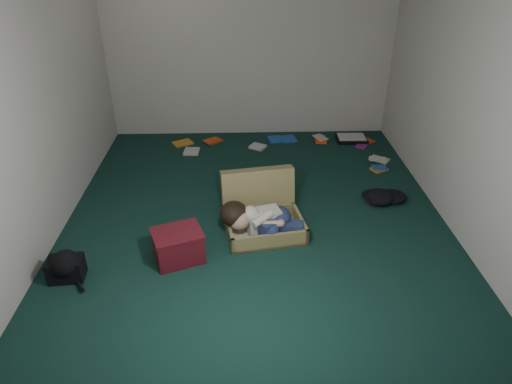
{
  "coord_description": "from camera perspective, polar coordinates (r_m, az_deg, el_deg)",
  "views": [
    {
      "loc": [
        -0.14,
        -4.18,
        2.7
      ],
      "look_at": [
        0.0,
        -0.15,
        0.35
      ],
      "focal_mm": 32.0,
      "sensor_mm": 36.0,
      "label": 1
    }
  ],
  "objects": [
    {
      "name": "wall_left",
      "position": [
        4.79,
        -25.2,
        10.37
      ],
      "size": [
        0.0,
        4.5,
        4.5
      ],
      "primitive_type": "plane",
      "rotation": [
        1.57,
        0.0,
        1.57
      ],
      "color": "silver",
      "rests_on": "ground"
    },
    {
      "name": "person",
      "position": [
        4.49,
        0.58,
        -3.45
      ],
      "size": [
        0.84,
        0.41,
        0.35
      ],
      "rotation": [
        0.0,
        0.0,
        0.16
      ],
      "color": "silver",
      "rests_on": "suitcase"
    },
    {
      "name": "floor",
      "position": [
        4.98,
        -0.06,
        -2.61
      ],
      "size": [
        4.5,
        4.5,
        0.0
      ],
      "primitive_type": "plane",
      "color": "#11322B",
      "rests_on": "ground"
    },
    {
      "name": "clothing_pile",
      "position": [
        5.34,
        15.26,
        -0.46
      ],
      "size": [
        0.54,
        0.49,
        0.14
      ],
      "primitive_type": null,
      "rotation": [
        0.0,
        0.0,
        0.37
      ],
      "color": "black",
      "rests_on": "floor"
    },
    {
      "name": "maroon_bin",
      "position": [
        4.29,
        -9.69,
        -6.63
      ],
      "size": [
        0.54,
        0.48,
        0.31
      ],
      "rotation": [
        0.0,
        0.0,
        0.36
      ],
      "color": "#58111C",
      "rests_on": "floor"
    },
    {
      "name": "wall_front",
      "position": [
        2.39,
        1.74,
        -5.68
      ],
      "size": [
        4.5,
        0.0,
        4.5
      ],
      "primitive_type": "plane",
      "rotation": [
        -1.57,
        0.0,
        0.0
      ],
      "color": "silver",
      "rests_on": "ground"
    },
    {
      "name": "book_scatter",
      "position": [
        6.53,
        5.03,
        5.78
      ],
      "size": [
        2.91,
        1.25,
        0.02
      ],
      "color": "orange",
      "rests_on": "floor"
    },
    {
      "name": "wall_right",
      "position": [
        4.9,
        24.49,
        10.95
      ],
      "size": [
        0.0,
        4.5,
        4.5
      ],
      "primitive_type": "plane",
      "rotation": [
        1.57,
        0.0,
        -1.57
      ],
      "color": "silver",
      "rests_on": "ground"
    },
    {
      "name": "wall_back",
      "position": [
        6.58,
        -0.75,
        17.95
      ],
      "size": [
        4.5,
        0.0,
        4.5
      ],
      "primitive_type": "plane",
      "rotation": [
        1.57,
        0.0,
        0.0
      ],
      "color": "silver",
      "rests_on": "ground"
    },
    {
      "name": "suitcase",
      "position": [
        4.68,
        0.73,
        -2.56
      ],
      "size": [
        0.87,
        0.86,
        0.56
      ],
      "rotation": [
        0.0,
        0.0,
        0.16
      ],
      "color": "olive",
      "rests_on": "floor"
    },
    {
      "name": "paper_tray",
      "position": [
        6.83,
        11.84,
        6.56
      ],
      "size": [
        0.44,
        0.34,
        0.06
      ],
      "rotation": [
        0.0,
        0.0,
        -0.03
      ],
      "color": "black",
      "rests_on": "floor"
    },
    {
      "name": "backpack",
      "position": [
        4.38,
        -22.67,
        -8.75
      ],
      "size": [
        0.39,
        0.32,
        0.22
      ],
      "primitive_type": null,
      "rotation": [
        0.0,
        0.0,
        0.08
      ],
      "color": "black",
      "rests_on": "floor"
    }
  ]
}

